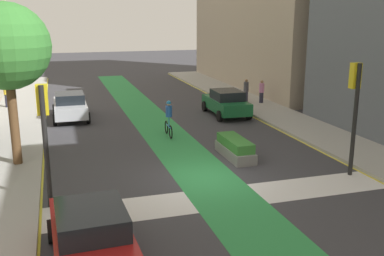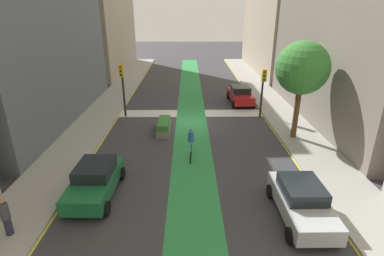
% 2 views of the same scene
% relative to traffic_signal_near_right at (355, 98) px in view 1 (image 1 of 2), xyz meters
% --- Properties ---
extents(ground_plane, '(120.00, 120.00, 0.00)m').
position_rel_traffic_signal_near_right_xyz_m(ground_plane, '(-5.38, 1.21, -3.00)').
color(ground_plane, '#38383D').
extents(bike_lane_paint, '(2.40, 60.00, 0.01)m').
position_rel_traffic_signal_near_right_xyz_m(bike_lane_paint, '(-5.42, 1.21, -3.00)').
color(bike_lane_paint, '#2D8C47').
rests_on(bike_lane_paint, ground_plane).
extents(crosswalk_band, '(12.00, 1.80, 0.01)m').
position_rel_traffic_signal_near_right_xyz_m(crosswalk_band, '(-5.38, -0.79, -3.00)').
color(crosswalk_band, silver).
rests_on(crosswalk_band, ground_plane).
extents(curb_stripe_left, '(0.16, 60.00, 0.01)m').
position_rel_traffic_signal_near_right_xyz_m(curb_stripe_left, '(-11.38, 1.21, -3.00)').
color(curb_stripe_left, yellow).
rests_on(curb_stripe_left, ground_plane).
extents(sidewalk_right, '(3.00, 60.00, 0.15)m').
position_rel_traffic_signal_near_right_xyz_m(sidewalk_right, '(2.12, 1.21, -2.93)').
color(sidewalk_right, '#9E9E99').
rests_on(sidewalk_right, ground_plane).
extents(curb_stripe_right, '(0.16, 60.00, 0.01)m').
position_rel_traffic_signal_near_right_xyz_m(curb_stripe_right, '(0.62, 1.21, -3.00)').
color(curb_stripe_right, yellow).
rests_on(curb_stripe_right, ground_plane).
extents(traffic_signal_near_right, '(0.35, 0.52, 4.28)m').
position_rel_traffic_signal_near_right_xyz_m(traffic_signal_near_right, '(0.00, 0.00, 0.00)').
color(traffic_signal_near_right, black).
rests_on(traffic_signal_near_right, ground_plane).
extents(traffic_signal_near_left, '(0.35, 0.52, 3.94)m').
position_rel_traffic_signal_near_right_xyz_m(traffic_signal_near_left, '(-11.04, 0.30, -0.23)').
color(traffic_signal_near_left, black).
rests_on(traffic_signal_near_left, ground_plane).
extents(car_red_left_near, '(2.15, 4.26, 1.57)m').
position_rel_traffic_signal_near_right_xyz_m(car_red_left_near, '(-10.04, -3.75, -2.20)').
color(car_red_left_near, '#A51919').
rests_on(car_red_left_near, ground_plane).
extents(car_silver_left_far, '(2.02, 4.20, 1.57)m').
position_rel_traffic_signal_near_right_xyz_m(car_silver_left_far, '(-9.91, 12.80, -2.20)').
color(car_silver_left_far, '#B2B7BF').
rests_on(car_silver_left_far, ground_plane).
extents(car_green_right_far, '(2.11, 4.24, 1.57)m').
position_rel_traffic_signal_near_right_xyz_m(car_green_right_far, '(-0.79, 11.05, -2.20)').
color(car_green_right_far, '#196033').
rests_on(car_green_right_far, ground_plane).
extents(cyclist_in_lane, '(0.32, 1.73, 1.86)m').
position_rel_traffic_signal_near_right_xyz_m(cyclist_in_lane, '(-5.32, 7.34, -2.03)').
color(cyclist_in_lane, black).
rests_on(cyclist_in_lane, ground_plane).
extents(pedestrian_sidewalk_right_a, '(0.34, 0.34, 1.54)m').
position_rel_traffic_signal_near_right_xyz_m(pedestrian_sidewalk_right_a, '(2.69, 13.41, -2.08)').
color(pedestrian_sidewalk_right_a, '#262638').
rests_on(pedestrian_sidewalk_right_a, sidewalk_right).
extents(pedestrian_sidewalk_left_a, '(0.34, 0.34, 1.81)m').
position_rel_traffic_signal_near_right_xyz_m(pedestrian_sidewalk_left_a, '(-13.72, 16.88, -1.92)').
color(pedestrian_sidewalk_left_a, '#262638').
rests_on(pedestrian_sidewalk_left_a, sidewalk_left).
extents(pedestrian_sidewalk_right_b, '(0.34, 0.34, 1.60)m').
position_rel_traffic_signal_near_right_xyz_m(pedestrian_sidewalk_right_b, '(1.76, 13.89, -2.05)').
color(pedestrian_sidewalk_right_b, '#262638').
rests_on(pedestrian_sidewalk_right_b, sidewalk_right).
extents(street_tree_near, '(3.33, 3.33, 6.35)m').
position_rel_traffic_signal_near_right_xyz_m(street_tree_near, '(-12.30, 4.62, 1.79)').
color(street_tree_near, brown).
rests_on(street_tree_near, sidewalk_left).
extents(median_planter, '(0.89, 2.68, 0.85)m').
position_rel_traffic_signal_near_right_xyz_m(median_planter, '(-3.42, 3.21, -2.60)').
color(median_planter, slate).
rests_on(median_planter, ground_plane).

